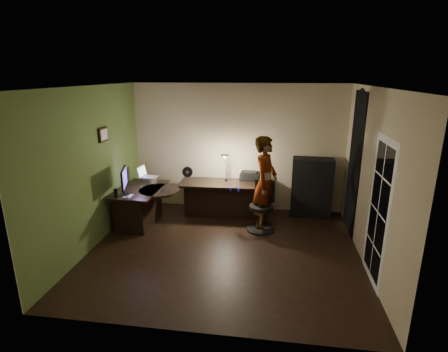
# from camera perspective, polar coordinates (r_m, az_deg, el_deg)

# --- Properties ---
(floor) EXTENTS (4.50, 4.00, 0.01)m
(floor) POSITION_cam_1_polar(r_m,az_deg,el_deg) (6.08, -0.02, -12.01)
(floor) COLOR black
(floor) RESTS_ON ground
(ceiling) EXTENTS (4.50, 4.00, 0.01)m
(ceiling) POSITION_cam_1_polar(r_m,az_deg,el_deg) (5.35, -0.02, 14.45)
(ceiling) COLOR silver
(ceiling) RESTS_ON floor
(wall_back) EXTENTS (4.50, 0.01, 2.70)m
(wall_back) POSITION_cam_1_polar(r_m,az_deg,el_deg) (7.49, 2.19, 4.57)
(wall_back) COLOR #C0B28E
(wall_back) RESTS_ON floor
(wall_front) EXTENTS (4.50, 0.01, 2.70)m
(wall_front) POSITION_cam_1_polar(r_m,az_deg,el_deg) (3.71, -4.50, -8.19)
(wall_front) COLOR #C0B28E
(wall_front) RESTS_ON floor
(wall_left) EXTENTS (0.01, 4.00, 2.70)m
(wall_left) POSITION_cam_1_polar(r_m,az_deg,el_deg) (6.28, -20.83, 1.15)
(wall_left) COLOR #C0B28E
(wall_left) RESTS_ON floor
(wall_right) EXTENTS (0.01, 4.00, 2.70)m
(wall_right) POSITION_cam_1_polar(r_m,az_deg,el_deg) (5.71, 23.01, -0.57)
(wall_right) COLOR #C0B28E
(wall_right) RESTS_ON floor
(green_wall_overlay) EXTENTS (0.00, 4.00, 2.70)m
(green_wall_overlay) POSITION_cam_1_polar(r_m,az_deg,el_deg) (6.27, -20.71, 1.15)
(green_wall_overlay) COLOR #4D662E
(green_wall_overlay) RESTS_ON floor
(arched_doorway) EXTENTS (0.01, 0.90, 2.60)m
(arched_doorway) POSITION_cam_1_polar(r_m,az_deg,el_deg) (6.79, 20.51, 1.85)
(arched_doorway) COLOR black
(arched_doorway) RESTS_ON floor
(french_door) EXTENTS (0.02, 0.92, 2.10)m
(french_door) POSITION_cam_1_polar(r_m,az_deg,el_deg) (5.29, 23.88, -5.40)
(french_door) COLOR white
(french_door) RESTS_ON floor
(framed_picture) EXTENTS (0.04, 0.30, 0.25)m
(framed_picture) POSITION_cam_1_polar(r_m,az_deg,el_deg) (6.55, -19.14, 6.40)
(framed_picture) COLOR black
(framed_picture) RESTS_ON wall_left
(desk_left) EXTENTS (0.81, 1.29, 0.74)m
(desk_left) POSITION_cam_1_polar(r_m,az_deg,el_deg) (7.09, -13.40, -4.85)
(desk_left) COLOR black
(desk_left) RESTS_ON floor
(desk_right) EXTENTS (1.94, 0.73, 0.72)m
(desk_right) POSITION_cam_1_polar(r_m,az_deg,el_deg) (7.32, 0.38, -3.79)
(desk_right) COLOR black
(desk_right) RESTS_ON floor
(cabinet) EXTENTS (0.85, 0.46, 1.23)m
(cabinet) POSITION_cam_1_polar(r_m,az_deg,el_deg) (7.46, 14.10, -1.83)
(cabinet) COLOR black
(cabinet) RESTS_ON floor
(laptop_stand) EXTENTS (0.28, 0.25, 0.10)m
(laptop_stand) POSITION_cam_1_polar(r_m,az_deg,el_deg) (7.39, -12.04, -0.54)
(laptop_stand) COLOR silver
(laptop_stand) RESTS_ON desk_left
(laptop) EXTENTS (0.37, 0.35, 0.23)m
(laptop) POSITION_cam_1_polar(r_m,az_deg,el_deg) (7.34, -12.12, 0.67)
(laptop) COLOR silver
(laptop) RESTS_ON laptop_stand
(monitor) EXTENTS (0.27, 0.57, 0.37)m
(monitor) POSITION_cam_1_polar(r_m,az_deg,el_deg) (6.66, -16.09, -1.49)
(monitor) COLOR black
(monitor) RESTS_ON desk_left
(mouse) EXTENTS (0.07, 0.10, 0.03)m
(mouse) POSITION_cam_1_polar(r_m,az_deg,el_deg) (6.56, -15.35, -3.24)
(mouse) COLOR silver
(mouse) RESTS_ON desk_left
(phone) EXTENTS (0.07, 0.14, 0.01)m
(phone) POSITION_cam_1_polar(r_m,az_deg,el_deg) (6.74, -10.01, -2.47)
(phone) COLOR black
(phone) RESTS_ON desk_left
(pen) EXTENTS (0.02, 0.12, 0.01)m
(pen) POSITION_cam_1_polar(r_m,az_deg,el_deg) (6.74, -15.01, -2.81)
(pen) COLOR black
(pen) RESTS_ON desk_left
(speaker) EXTENTS (0.08, 0.08, 0.18)m
(speaker) POSITION_cam_1_polar(r_m,az_deg,el_deg) (6.56, -17.24, -2.75)
(speaker) COLOR black
(speaker) RESTS_ON desk_left
(notepad) EXTENTS (0.15, 0.21, 0.01)m
(notepad) POSITION_cam_1_polar(r_m,az_deg,el_deg) (6.61, -15.39, -3.19)
(notepad) COLOR silver
(notepad) RESTS_ON desk_left
(desk_fan) EXTENTS (0.22, 0.12, 0.34)m
(desk_fan) POSITION_cam_1_polar(r_m,az_deg,el_deg) (7.27, -5.93, 0.26)
(desk_fan) COLOR black
(desk_fan) RESTS_ON desk_right
(headphones) EXTENTS (0.21, 0.15, 0.09)m
(headphones) POSITION_cam_1_polar(r_m,az_deg,el_deg) (6.71, 1.76, -2.16)
(headphones) COLOR #1920A1
(headphones) RESTS_ON desk_right
(printer) EXTENTS (0.45, 0.37, 0.18)m
(printer) POSITION_cam_1_polar(r_m,az_deg,el_deg) (7.41, 4.35, -0.01)
(printer) COLOR black
(printer) RESTS_ON desk_right
(desk_lamp) EXTENTS (0.27, 0.35, 0.68)m
(desk_lamp) POSITION_cam_1_polar(r_m,az_deg,el_deg) (7.23, 0.37, 1.64)
(desk_lamp) COLOR black
(desk_lamp) RESTS_ON desk_right
(office_chair) EXTENTS (0.65, 0.65, 0.94)m
(office_chair) POSITION_cam_1_polar(r_m,az_deg,el_deg) (6.63, 6.08, -5.05)
(office_chair) COLOR black
(office_chair) RESTS_ON floor
(person) EXTENTS (0.58, 0.73, 1.80)m
(person) POSITION_cam_1_polar(r_m,az_deg,el_deg) (6.63, 6.75, -1.16)
(person) COLOR #D8A88C
(person) RESTS_ON floor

